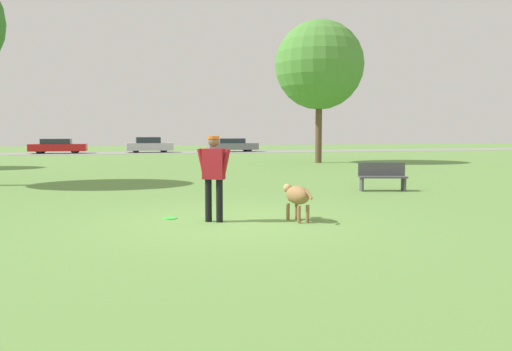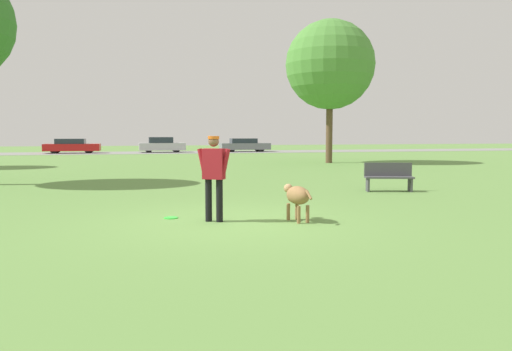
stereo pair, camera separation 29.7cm
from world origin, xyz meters
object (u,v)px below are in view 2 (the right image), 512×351
at_px(frisbee, 171,218).
at_px(parked_car_silver, 162,145).
at_px(dog, 297,196).
at_px(tree_far_right, 330,65).
at_px(person, 214,171).
at_px(parked_car_red, 72,146).
at_px(parked_car_grey, 245,145).
at_px(park_bench, 389,176).

xyz_separation_m(frisbee, parked_car_silver, (1.60, 34.88, 0.65)).
xyz_separation_m(dog, tree_far_right, (7.81, 17.78, 5.08)).
distance_m(person, frisbee, 1.39).
bearing_deg(tree_far_right, frisbee, -121.12).
bearing_deg(dog, parked_car_red, 1.30).
height_order(parked_car_red, parked_car_grey, parked_car_red).
bearing_deg(parked_car_grey, frisbee, -103.55).
distance_m(tree_far_right, parked_car_silver, 20.55).
bearing_deg(parked_car_silver, dog, -89.53).
relative_size(dog, park_bench, 0.68).
bearing_deg(person, dog, 17.48).
distance_m(frisbee, parked_car_grey, 35.81).
relative_size(dog, parked_car_silver, 0.25).
bearing_deg(parked_car_silver, park_bench, -81.80).
height_order(dog, parked_car_silver, parked_car_silver).
height_order(tree_far_right, parked_car_grey, tree_far_right).
relative_size(dog, parked_car_grey, 0.22).
height_order(parked_car_red, parked_car_silver, parked_car_silver).
height_order(dog, park_bench, park_bench).
relative_size(parked_car_red, park_bench, 3.14).
bearing_deg(dog, parked_car_grey, -22.45).
bearing_deg(parked_car_silver, frisbee, -93.40).
xyz_separation_m(person, parked_car_grey, (8.27, 35.23, -0.37)).
bearing_deg(parked_car_grey, parked_car_red, -179.33).
relative_size(frisbee, parked_car_grey, 0.06).
bearing_deg(person, park_bench, 62.64).
distance_m(parked_car_silver, park_bench, 32.03).
bearing_deg(parked_car_red, parked_car_grey, 1.10).
height_order(tree_far_right, park_bench, tree_far_right).
xyz_separation_m(parked_car_grey, park_bench, (-2.47, -31.40, -0.16)).
bearing_deg(tree_far_right, parked_car_red, 132.01).
xyz_separation_m(dog, parked_car_grey, (6.69, 35.56, 0.12)).
distance_m(parked_car_red, parked_car_silver, 7.53).
relative_size(frisbee, parked_car_silver, 0.07).
height_order(tree_far_right, parked_car_red, tree_far_right).
relative_size(frisbee, parked_car_red, 0.06).
height_order(person, tree_far_right, tree_far_right).
distance_m(dog, park_bench, 5.92).
distance_m(tree_far_right, park_bench, 14.99).
bearing_deg(parked_car_grey, tree_far_right, -85.28).
relative_size(frisbee, tree_far_right, 0.03).
distance_m(person, tree_far_right, 20.34).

